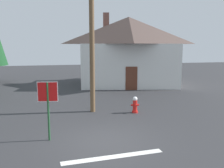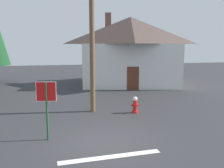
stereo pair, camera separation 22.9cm
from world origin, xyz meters
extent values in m
cube|color=#2D2D30|center=(0.00, 0.00, -0.05)|extent=(80.00, 80.00, 0.10)
cube|color=silver|center=(-0.01, -1.51, 0.00)|extent=(3.58, 0.51, 0.01)
cylinder|color=#1E4C28|center=(-2.15, 0.54, 1.17)|extent=(0.08, 0.08, 2.35)
cube|color=white|center=(-2.15, 0.54, 1.97)|extent=(0.78, 0.13, 0.79)
cube|color=red|center=(-2.15, 0.54, 1.97)|extent=(0.74, 0.14, 0.74)
cylinder|color=red|center=(2.50, 3.62, 0.06)|extent=(0.33, 0.33, 0.11)
cylinder|color=red|center=(2.50, 3.62, 0.42)|extent=(0.24, 0.24, 0.61)
sphere|color=white|center=(2.50, 3.62, 0.79)|extent=(0.27, 0.27, 0.27)
cylinder|color=red|center=(2.32, 3.62, 0.45)|extent=(0.11, 0.10, 0.10)
cylinder|color=red|center=(2.67, 3.62, 0.45)|extent=(0.11, 0.10, 0.10)
cylinder|color=red|center=(2.50, 3.45, 0.45)|extent=(0.12, 0.11, 0.12)
cylinder|color=brown|center=(0.22, 4.43, 3.95)|extent=(0.28, 0.28, 7.90)
cube|color=silver|center=(5.22, 13.78, 1.96)|extent=(9.78, 8.29, 3.92)
pyramid|color=#473833|center=(5.22, 13.78, 5.19)|extent=(10.57, 8.95, 2.55)
cube|color=brown|center=(3.38, 15.40, 5.83)|extent=(0.71, 0.71, 2.29)
cube|color=#592D1E|center=(4.51, 10.53, 1.00)|extent=(0.99, 0.27, 2.00)
camera|label=1|loc=(-1.89, -9.14, 3.74)|focal=39.29mm
camera|label=2|loc=(-1.67, -9.19, 3.74)|focal=39.29mm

